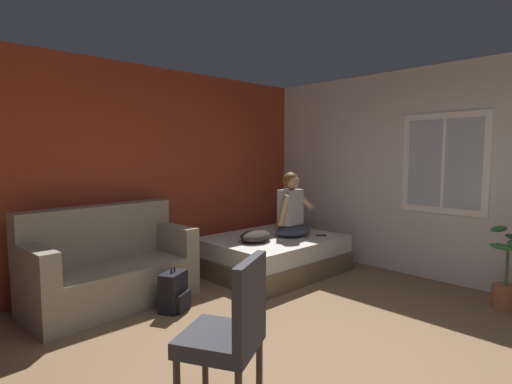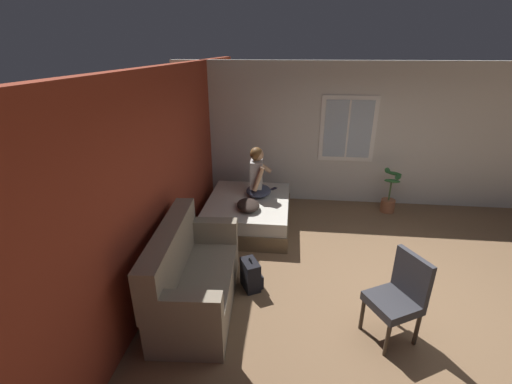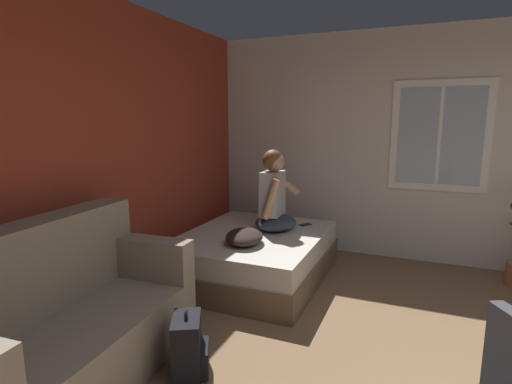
% 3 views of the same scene
% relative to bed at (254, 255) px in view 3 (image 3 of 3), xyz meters
% --- Properties ---
extents(wall_back_accent, '(10.99, 0.16, 2.70)m').
position_rel_bed_xyz_m(wall_back_accent, '(-1.77, 0.99, 1.11)').
color(wall_back_accent, '#993823').
rests_on(wall_back_accent, ground).
extents(wall_side_with_window, '(0.19, 7.52, 2.70)m').
position_rel_bed_xyz_m(wall_side_with_window, '(1.30, -2.14, 1.12)').
color(wall_side_with_window, silver).
rests_on(wall_side_with_window, ground).
extents(bed, '(1.77, 1.43, 0.48)m').
position_rel_bed_xyz_m(bed, '(0.00, 0.00, 0.00)').
color(bed, brown).
rests_on(bed, ground).
extents(couch, '(1.75, 0.94, 1.04)m').
position_rel_bed_xyz_m(couch, '(-2.10, 0.40, 0.16)').
color(couch, gray).
rests_on(couch, ground).
extents(person_seated, '(0.54, 0.46, 0.88)m').
position_rel_bed_xyz_m(person_seated, '(0.23, -0.14, 0.60)').
color(person_seated, '#383D51').
rests_on(person_seated, bed).
extents(backpack, '(0.35, 0.33, 0.46)m').
position_rel_bed_xyz_m(backpack, '(-1.72, -0.26, -0.04)').
color(backpack, black).
rests_on(backpack, ground).
extents(throw_pillow, '(0.57, 0.49, 0.14)m').
position_rel_bed_xyz_m(throw_pillow, '(-0.36, -0.05, 0.31)').
color(throw_pillow, '#2D231E').
rests_on(throw_pillow, bed).
extents(cell_phone, '(0.16, 0.14, 0.01)m').
position_rel_bed_xyz_m(cell_phone, '(0.54, -0.41, 0.25)').
color(cell_phone, black).
rests_on(cell_phone, bed).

